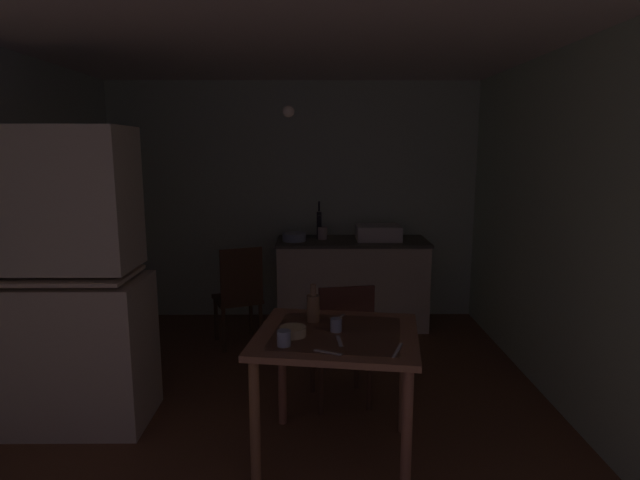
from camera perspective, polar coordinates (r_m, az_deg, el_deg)
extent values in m
plane|color=brown|center=(3.79, -4.13, -18.41)|extent=(5.30, 5.30, 0.00)
cube|color=beige|center=(5.55, -2.86, 4.25)|extent=(3.94, 0.10, 2.48)
cube|color=beige|center=(3.79, 26.82, 0.46)|extent=(0.10, 4.40, 2.48)
cube|color=silver|center=(3.41, -4.71, 22.42)|extent=(3.94, 4.40, 0.10)
cube|color=beige|center=(3.85, -25.85, -11.01)|extent=(1.02, 0.57, 0.97)
cube|color=beige|center=(3.63, -27.06, 4.06)|extent=(0.93, 0.49, 0.89)
cube|color=beige|center=(3.68, -26.66, -3.51)|extent=(0.91, 0.51, 0.02)
cube|color=beige|center=(5.34, 3.51, -4.86)|extent=(1.49, 0.60, 0.86)
cube|color=#504F41|center=(5.25, 3.56, -0.16)|extent=(1.52, 0.63, 0.03)
sphere|color=#2D2823|center=(5.02, 1.21, -5.32)|extent=(0.02, 0.02, 0.02)
cube|color=white|center=(5.26, 6.43, 0.81)|extent=(0.44, 0.34, 0.15)
cube|color=black|center=(5.24, 6.44, 1.58)|extent=(0.38, 0.28, 0.01)
cylinder|color=#232328|center=(5.26, -0.10, 1.59)|extent=(0.05, 0.05, 0.28)
cylinder|color=#232328|center=(5.17, -0.09, 2.57)|extent=(0.03, 0.12, 0.03)
cylinder|color=#262B31|center=(5.29, -0.10, 3.72)|extent=(0.02, 0.16, 0.12)
cylinder|color=#9EB2C6|center=(5.18, -2.86, 0.33)|extent=(0.24, 0.24, 0.08)
cylinder|color=beige|center=(5.27, 0.27, 0.77)|extent=(0.10, 0.10, 0.13)
cube|color=#9C694B|center=(2.99, 1.86, -10.47)|extent=(1.02, 0.93, 0.04)
cube|color=silver|center=(2.98, 1.86, -10.17)|extent=(0.79, 0.72, 0.00)
cylinder|color=#9F6E47|center=(2.91, -7.16, -19.53)|extent=(0.06, 0.06, 0.74)
cylinder|color=#A36A4E|center=(2.83, 9.50, -20.52)|extent=(0.06, 0.06, 0.74)
cylinder|color=#9E644A|center=(3.51, -4.18, -14.12)|extent=(0.06, 0.06, 0.74)
cylinder|color=#A06F4D|center=(3.44, 9.21, -14.72)|extent=(0.06, 0.06, 0.74)
cube|color=#4B2F1E|center=(3.77, 2.21, -11.56)|extent=(0.47, 0.47, 0.03)
cube|color=#502D21|center=(3.51, 2.93, -8.87)|extent=(0.38, 0.09, 0.47)
cylinder|color=#4B2F1E|center=(4.04, 4.04, -13.34)|extent=(0.04, 0.04, 0.40)
cylinder|color=#4B2F1E|center=(3.97, -0.84, -13.74)|extent=(0.04, 0.04, 0.40)
cylinder|color=#4B2F1E|center=(3.74, 5.43, -15.35)|extent=(0.04, 0.04, 0.40)
cylinder|color=#4B2F1E|center=(3.67, 0.13, -15.84)|extent=(0.04, 0.04, 0.40)
cube|color=#452E19|center=(4.89, -9.08, -6.44)|extent=(0.52, 0.52, 0.03)
cube|color=#432C1A|center=(4.64, -8.62, -3.93)|extent=(0.36, 0.17, 0.50)
cylinder|color=#452E19|center=(5.15, -7.61, -8.11)|extent=(0.04, 0.04, 0.41)
cylinder|color=#452E19|center=(5.08, -11.36, -8.49)|extent=(0.04, 0.04, 0.41)
cylinder|color=#452E19|center=(4.84, -6.53, -9.29)|extent=(0.04, 0.04, 0.41)
cylinder|color=#452E19|center=(4.76, -10.52, -9.72)|extent=(0.04, 0.04, 0.41)
cylinder|color=beige|center=(2.93, -2.99, -9.99)|extent=(0.15, 0.15, 0.05)
cylinder|color=#9EB2C6|center=(2.99, 1.79, -9.32)|extent=(0.07, 0.07, 0.08)
cylinder|color=#9EB2C6|center=(2.79, -4.00, -10.72)|extent=(0.07, 0.07, 0.08)
cylinder|color=olive|center=(3.14, -0.74, -7.53)|extent=(0.08, 0.08, 0.16)
cylinder|color=olive|center=(3.11, -0.75, -5.50)|extent=(0.04, 0.04, 0.07)
cube|color=silver|center=(2.76, 8.53, -11.89)|extent=(0.09, 0.19, 0.00)
cube|color=beige|center=(2.86, 2.15, -11.04)|extent=(0.03, 0.15, 0.00)
cube|color=beige|center=(3.23, 2.14, -8.49)|extent=(0.07, 0.12, 0.00)
cube|color=beige|center=(2.71, 0.87, -12.24)|extent=(0.15, 0.08, 0.00)
sphere|color=#F9EFCC|center=(3.59, -3.48, 13.93)|extent=(0.08, 0.08, 0.08)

